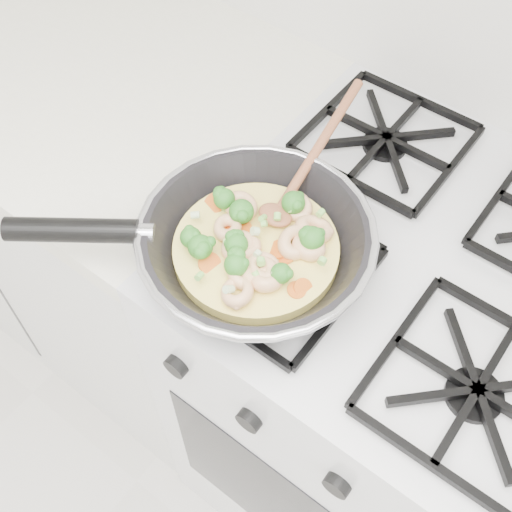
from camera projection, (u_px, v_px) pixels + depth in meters
The scene contains 3 objects.
stove at pixel (374, 385), 1.24m from camera, with size 0.60×0.60×0.92m.
counter_left at pixel (89, 199), 1.53m from camera, with size 1.00×0.60×0.90m.
skillet at pixel (253, 243), 0.82m from camera, with size 0.43×0.49×0.10m.
Camera 1 is at (0.12, 1.15, 1.62)m, focal length 44.35 mm.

